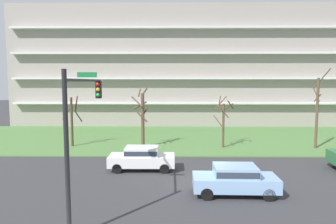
% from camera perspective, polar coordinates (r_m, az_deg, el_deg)
% --- Properties ---
extents(ground, '(160.00, 160.00, 0.00)m').
position_cam_1_polar(ground, '(18.75, 7.26, -12.85)').
color(ground, '#38383A').
extents(grass_lawn_strip, '(80.00, 16.00, 0.08)m').
position_cam_1_polar(grass_lawn_strip, '(32.27, 4.40, -4.86)').
color(grass_lawn_strip, '#547F42').
rests_on(grass_lawn_strip, ground).
extents(apartment_building, '(46.77, 11.68, 15.87)m').
position_cam_1_polar(apartment_building, '(45.11, 3.36, 8.23)').
color(apartment_building, '#9E938C').
rests_on(apartment_building, ground).
extents(tree_far_left, '(1.55, 1.52, 4.67)m').
position_cam_1_polar(tree_far_left, '(29.04, -17.38, -1.32)').
color(tree_far_left, '#4C3828').
rests_on(tree_far_left, ground).
extents(tree_left, '(1.52, 1.94, 5.40)m').
position_cam_1_polar(tree_left, '(27.23, -4.80, -0.98)').
color(tree_left, brown).
rests_on(tree_left, ground).
extents(tree_center, '(1.86, 1.81, 4.67)m').
position_cam_1_polar(tree_center, '(27.62, 10.26, -1.58)').
color(tree_center, brown).
rests_on(tree_center, ground).
extents(tree_right, '(1.52, 1.52, 7.12)m').
position_cam_1_polar(tree_right, '(29.79, 26.06, 0.27)').
color(tree_right, brown).
rests_on(tree_right, ground).
extents(sedan_white_near_left, '(4.41, 1.82, 1.57)m').
position_cam_1_polar(sedan_white_near_left, '(20.88, -4.90, -8.40)').
color(sedan_white_near_left, white).
rests_on(sedan_white_near_left, ground).
extents(sedan_blue_center_left, '(4.44, 1.90, 1.57)m').
position_cam_1_polar(sedan_blue_center_left, '(16.80, 12.38, -12.05)').
color(sedan_blue_center_left, '#8CB2E0').
rests_on(sedan_blue_center_left, ground).
extents(traffic_signal_mast, '(0.90, 5.57, 6.41)m').
position_cam_1_polar(traffic_signal_mast, '(13.58, -15.95, -1.08)').
color(traffic_signal_mast, black).
rests_on(traffic_signal_mast, ground).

